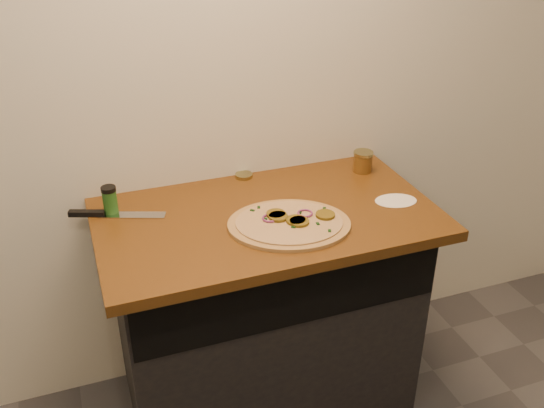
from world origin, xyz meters
name	(u,v)px	position (x,y,z in m)	size (l,w,h in m)	color
cabinet	(265,312)	(0.00, 1.45, 0.43)	(1.10, 0.60, 0.86)	black
countertop	(267,218)	(0.00, 1.42, 0.88)	(1.20, 0.70, 0.04)	brown
pizza	(289,223)	(0.04, 1.31, 0.91)	(0.52, 0.52, 0.03)	tan
chefs_knife	(108,214)	(-0.53, 1.59, 0.91)	(0.33, 0.15, 0.02)	#B7BAC1
mason_jar_lid	(244,176)	(0.01, 1.72, 0.91)	(0.07, 0.07, 0.01)	#908854
salsa_jar	(363,161)	(0.48, 1.61, 0.94)	(0.08, 0.08, 0.09)	maroon
spice_shaker	(110,200)	(-0.52, 1.60, 0.95)	(0.05, 0.05, 0.10)	#23591C
flour_spill	(396,201)	(0.48, 1.34, 0.90)	(0.16, 0.16, 0.00)	white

